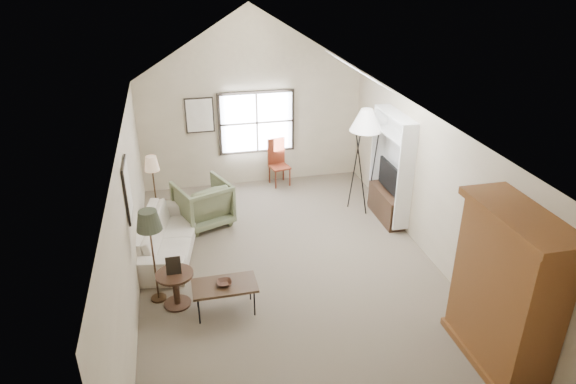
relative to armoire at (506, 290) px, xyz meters
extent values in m
cube|color=brown|center=(-2.18, 2.40, -1.10)|extent=(5.00, 8.00, 0.01)
cube|color=#BAAB8D|center=(-2.18, 6.40, 0.15)|extent=(5.00, 0.01, 2.50)
cube|color=#BAAB8D|center=(-4.68, 2.40, 0.15)|extent=(0.01, 8.00, 2.50)
cube|color=#BAAB8D|center=(0.32, 2.40, 0.15)|extent=(0.01, 8.00, 2.50)
cube|color=black|center=(-2.08, 6.36, 0.35)|extent=(1.72, 0.08, 1.42)
cube|color=black|center=(-4.65, 2.70, 0.65)|extent=(0.68, 0.04, 0.88)
cube|color=black|center=(-3.33, 6.37, 0.60)|extent=(0.62, 0.04, 0.78)
cube|color=brown|center=(0.00, 0.00, 0.00)|extent=(0.60, 1.50, 2.20)
cube|color=white|center=(0.16, 4.00, 0.05)|extent=(0.32, 1.30, 2.10)
cube|color=#382316|center=(0.14, 4.00, -0.80)|extent=(0.34, 1.18, 0.60)
cube|color=black|center=(0.14, 4.00, -0.18)|extent=(0.05, 0.90, 0.55)
imported|color=beige|center=(-4.20, 3.70, -0.77)|extent=(1.29, 2.41, 0.67)
imported|color=#67704E|center=(-3.48, 4.61, -0.65)|extent=(1.25, 1.27, 0.90)
cube|color=#392617|center=(-3.38, 1.77, -0.86)|extent=(0.96, 0.54, 0.49)
imported|color=#3E2419|center=(-3.38, 1.77, -0.58)|extent=(0.23, 0.23, 0.06)
cylinder|color=#3A1F17|center=(-4.10, 2.10, -0.81)|extent=(0.67, 0.67, 0.57)
cube|color=brown|center=(-1.62, 6.10, -0.57)|extent=(0.49, 0.49, 1.07)
camera|label=1|loc=(-3.86, -4.53, 3.91)|focal=32.00mm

